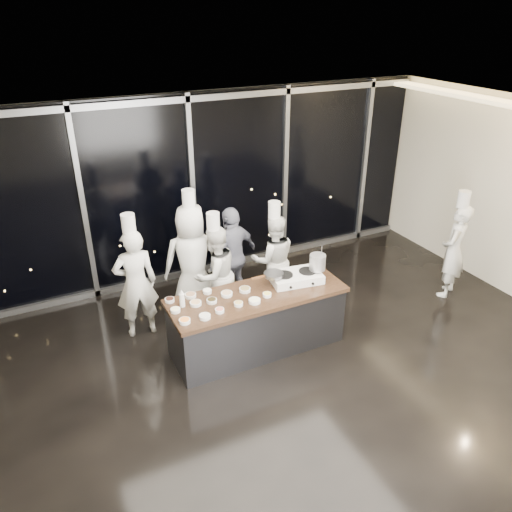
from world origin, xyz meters
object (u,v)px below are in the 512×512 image
at_px(chef_right, 273,259).
at_px(demo_counter, 257,321).
at_px(stove, 296,277).
at_px(chef_left, 193,260).
at_px(chef_center, 215,274).
at_px(stock_pot, 317,262).
at_px(guest, 233,257).
at_px(chef_side, 454,250).
at_px(frying_pan, 273,274).
at_px(chef_far_left, 136,282).

bearing_deg(chef_right, demo_counter, 67.12).
height_order(stove, chef_left, chef_left).
relative_size(stove, chef_center, 0.43).
distance_m(demo_counter, chef_center, 1.06).
height_order(stock_pot, chef_right, chef_right).
height_order(stock_pot, guest, guest).
bearing_deg(chef_side, chef_left, -48.60).
xyz_separation_m(guest, chef_side, (3.36, -1.36, -0.01)).
distance_m(stove, frying_pan, 0.36).
bearing_deg(chef_center, chef_far_left, -22.06).
bearing_deg(demo_counter, chef_left, 110.18).
height_order(demo_counter, chef_far_left, chef_far_left).
distance_m(stock_pot, guest, 1.51).
bearing_deg(guest, chef_far_left, -16.12).
height_order(chef_right, chef_side, chef_side).
height_order(stove, guest, guest).
distance_m(chef_left, guest, 0.68).
bearing_deg(chef_left, chef_side, 172.88).
bearing_deg(stove, stock_pot, -1.89).
bearing_deg(guest, chef_right, 135.11).
relative_size(guest, chef_right, 0.96).
distance_m(frying_pan, stock_pot, 0.67).
xyz_separation_m(chef_left, chef_center, (0.25, -0.31, -0.14)).
bearing_deg(stock_pot, chef_left, 138.55).
relative_size(chef_far_left, chef_left, 0.93).
bearing_deg(frying_pan, chef_center, 129.97).
distance_m(guest, chef_side, 3.62).
bearing_deg(demo_counter, stock_pot, 1.08).
height_order(frying_pan, chef_far_left, chef_far_left).
relative_size(stock_pot, guest, 0.14).
distance_m(chef_far_left, chef_left, 0.95).
relative_size(demo_counter, frying_pan, 4.93).
relative_size(stove, guest, 0.46).
bearing_deg(chef_center, stock_pot, 125.07).
distance_m(chef_far_left, chef_side, 5.10).
distance_m(chef_far_left, chef_right, 2.21).
bearing_deg(frying_pan, stock_pot, -1.05).
bearing_deg(stove, chef_left, 140.82).
distance_m(stove, stock_pot, 0.37).
relative_size(stove, frying_pan, 1.54).
height_order(demo_counter, chef_right, chef_right).
height_order(frying_pan, chef_center, chef_center).
relative_size(chef_far_left, chef_right, 1.10).
bearing_deg(stock_pot, stove, 170.01).
relative_size(demo_counter, chef_left, 1.20).
xyz_separation_m(stock_pot, chef_far_left, (-2.36, 1.08, -0.29)).
distance_m(stock_pot, chef_right, 1.10).
xyz_separation_m(frying_pan, chef_side, (3.25, -0.20, -0.24)).
bearing_deg(chef_center, demo_counter, 87.02).
height_order(chef_left, guest, chef_left).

